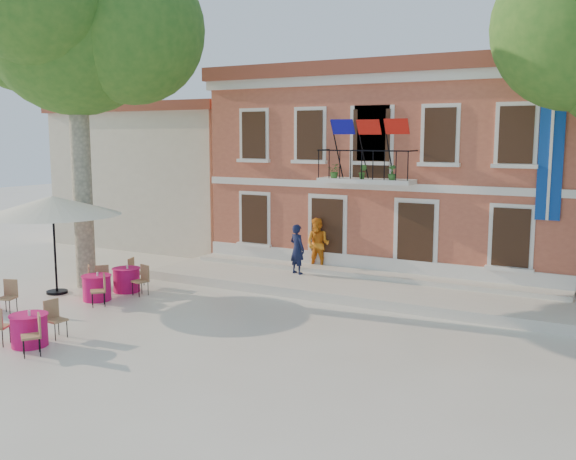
# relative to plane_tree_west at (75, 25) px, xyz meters

# --- Properties ---
(ground) EXTENTS (90.00, 90.00, 0.00)m
(ground) POSITION_rel_plane_tree_west_xyz_m (6.04, -0.85, -8.44)
(ground) COLOR beige
(ground) RESTS_ON ground
(main_building) EXTENTS (13.50, 9.59, 7.50)m
(main_building) POSITION_rel_plane_tree_west_xyz_m (8.04, 9.14, -4.66)
(main_building) COLOR #C16245
(main_building) RESTS_ON ground
(neighbor_west) EXTENTS (9.40, 9.40, 6.40)m
(neighbor_west) POSITION_rel_plane_tree_west_xyz_m (-3.46, 10.15, -5.22)
(neighbor_west) COLOR beige
(neighbor_west) RESTS_ON ground
(terrace) EXTENTS (14.00, 3.40, 0.30)m
(terrace) POSITION_rel_plane_tree_west_xyz_m (8.04, 3.55, -8.29)
(terrace) COLOR silver
(terrace) RESTS_ON ground
(plane_tree_west) EXTENTS (5.81, 5.81, 11.42)m
(plane_tree_west) POSITION_rel_plane_tree_west_xyz_m (0.00, 0.00, 0.00)
(plane_tree_west) COLOR #A59E84
(plane_tree_west) RESTS_ON ground
(patio_umbrella) EXTENTS (4.19, 4.19, 3.12)m
(patio_umbrella) POSITION_rel_plane_tree_west_xyz_m (-0.09, -1.17, -5.64)
(patio_umbrella) COLOR black
(patio_umbrella) RESTS_ON ground
(pedestrian_navy) EXTENTS (0.72, 0.59, 1.70)m
(pedestrian_navy) POSITION_rel_plane_tree_west_xyz_m (5.88, 3.91, -7.29)
(pedestrian_navy) COLOR #0F1533
(pedestrian_navy) RESTS_ON terrace
(pedestrian_orange) EXTENTS (0.89, 0.70, 1.83)m
(pedestrian_orange) POSITION_rel_plane_tree_west_xyz_m (6.21, 4.84, -7.23)
(pedestrian_orange) COLOR orange
(pedestrian_orange) RESTS_ON terrace
(cafe_table_0) EXTENTS (1.71, 1.59, 0.95)m
(cafe_table_0) POSITION_rel_plane_tree_west_xyz_m (1.68, -1.19, -8.02)
(cafe_table_0) COLOR #C21262
(cafe_table_0) RESTS_ON ground
(cafe_table_1) EXTENTS (1.86, 1.71, 0.95)m
(cafe_table_1) POSITION_rel_plane_tree_west_xyz_m (3.48, -5.14, -8.01)
(cafe_table_1) COLOR #C21262
(cafe_table_1) RESTS_ON ground
(cafe_table_3) EXTENTS (1.79, 1.82, 0.95)m
(cafe_table_3) POSITION_rel_plane_tree_west_xyz_m (1.71, 0.07, -8.01)
(cafe_table_3) COLOR #C21262
(cafe_table_3) RESTS_ON ground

